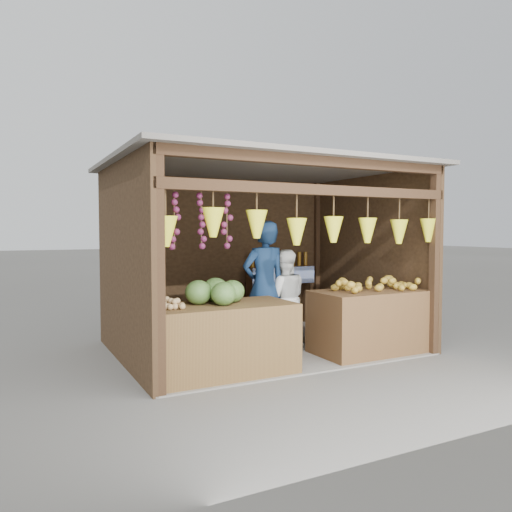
{
  "coord_description": "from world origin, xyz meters",
  "views": [
    {
      "loc": [
        -3.36,
        -6.42,
        1.72
      ],
      "look_at": [
        -0.14,
        -0.1,
        1.35
      ],
      "focal_mm": 35.0,
      "sensor_mm": 36.0,
      "label": 1
    }
  ],
  "objects": [
    {
      "name": "man_standing",
      "position": [
        -0.06,
        -0.21,
        0.93
      ],
      "size": [
        0.69,
        0.47,
        1.85
      ],
      "primitive_type": "imported",
      "rotation": [
        0.0,
        0.0,
        3.18
      ],
      "color": "#142C4E",
      "rests_on": "ground"
    },
    {
      "name": "stall_structure",
      "position": [
        -0.03,
        -0.04,
        1.67
      ],
      "size": [
        4.3,
        3.3,
        2.66
      ],
      "color": "slate",
      "rests_on": "ground"
    },
    {
      "name": "vendor_seated",
      "position": [
        -1.63,
        0.04,
        0.83
      ],
      "size": [
        0.58,
        0.49,
        1.0
      ],
      "primitive_type": "imported",
      "rotation": [
        0.0,
        0.0,
        2.71
      ],
      "color": "brown",
      "rests_on": "stool"
    },
    {
      "name": "counter_right",
      "position": [
        1.2,
        -0.99,
        0.44
      ],
      "size": [
        1.61,
        0.85,
        0.88
      ],
      "primitive_type": "cube",
      "color": "#482D18",
      "rests_on": "ground"
    },
    {
      "name": "tanfruit_pile",
      "position": [
        -1.7,
        -1.06,
        0.91
      ],
      "size": [
        0.34,
        0.4,
        0.13
      ],
      "primitive_type": null,
      "color": "#A6834C",
      "rests_on": "counter_left"
    },
    {
      "name": "woman_standing",
      "position": [
        0.32,
        -0.1,
        0.72
      ],
      "size": [
        0.84,
        0.75,
        1.44
      ],
      "primitive_type": "imported",
      "rotation": [
        0.0,
        0.0,
        2.78
      ],
      "color": "white",
      "rests_on": "ground"
    },
    {
      "name": "back_shelf",
      "position": [
        1.05,
        1.28,
        0.87
      ],
      "size": [
        1.25,
        0.32,
        1.32
      ],
      "color": "#382314",
      "rests_on": "ground"
    },
    {
      "name": "mango_pile",
      "position": [
        1.26,
        -1.02,
        0.99
      ],
      "size": [
        1.4,
        0.64,
        0.22
      ],
      "primitive_type": null,
      "color": "orange",
      "rests_on": "counter_right"
    },
    {
      "name": "ground",
      "position": [
        0.0,
        0.0,
        0.0
      ],
      "size": [
        80.0,
        80.0,
        0.0
      ],
      "primitive_type": "plane",
      "color": "#514F49",
      "rests_on": "ground"
    },
    {
      "name": "counter_left",
      "position": [
        -1.04,
        -1.02,
        0.42
      ],
      "size": [
        1.67,
        0.85,
        0.85
      ],
      "primitive_type": "cube",
      "color": "#51361B",
      "rests_on": "ground"
    },
    {
      "name": "stool",
      "position": [
        -1.63,
        0.04,
        0.17
      ],
      "size": [
        0.35,
        0.35,
        0.33
      ],
      "primitive_type": "cube",
      "color": "black",
      "rests_on": "ground"
    },
    {
      "name": "melon_pile",
      "position": [
        -1.1,
        -0.95,
        1.01
      ],
      "size": [
        1.0,
        0.5,
        0.32
      ],
      "primitive_type": null,
      "color": "#1D4512",
      "rests_on": "counter_left"
    }
  ]
}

